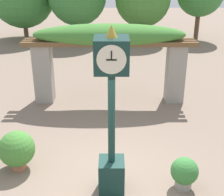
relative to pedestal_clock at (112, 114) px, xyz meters
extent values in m
plane|color=#7F6B5B|center=(-0.08, 0.21, -1.79)|extent=(60.00, 60.00, 0.00)
cube|color=#14332D|center=(0.00, 0.00, -1.42)|extent=(0.52, 0.52, 0.74)
cylinder|color=#14332D|center=(0.00, 0.00, -0.12)|extent=(0.14, 0.14, 1.87)
cylinder|color=gold|center=(0.00, 0.00, 0.84)|extent=(0.22, 0.22, 0.04)
cube|color=#14332D|center=(0.00, 0.00, 1.16)|extent=(0.61, 0.61, 0.61)
cylinder|color=beige|center=(0.00, -0.31, 1.16)|extent=(0.50, 0.02, 0.50)
cylinder|color=beige|center=(0.00, 0.31, 1.16)|extent=(0.50, 0.02, 0.50)
cube|color=black|center=(0.00, -0.33, 1.16)|extent=(0.17, 0.01, 0.02)
cube|color=black|center=(0.00, -0.33, 1.24)|extent=(0.02, 0.01, 0.16)
cone|color=gold|center=(0.00, 0.00, 1.57)|extent=(0.21, 0.21, 0.21)
cube|color=gray|center=(-2.31, 4.74, -0.79)|extent=(0.59, 0.59, 1.99)
cube|color=gray|center=(2.16, 4.74, -0.79)|extent=(0.59, 0.59, 1.99)
cube|color=brown|center=(-0.08, 4.44, 0.28)|extent=(5.66, 0.13, 0.15)
cube|color=brown|center=(-0.08, 4.74, 0.28)|extent=(5.66, 0.13, 0.15)
cube|color=brown|center=(-0.08, 5.03, 0.28)|extent=(5.66, 0.13, 0.15)
ellipsoid|color=#427F33|center=(-0.08, 4.74, 0.53)|extent=(4.97, 1.19, 0.70)
cylinder|color=#B26B4C|center=(-2.17, 0.77, -1.68)|extent=(0.33, 0.33, 0.21)
sphere|color=#427F33|center=(-2.17, 0.77, -1.26)|extent=(0.83, 0.83, 0.83)
cylinder|color=gray|center=(1.53, 0.08, -1.69)|extent=(0.36, 0.36, 0.20)
sphere|color=#387A38|center=(1.53, 0.08, -1.37)|extent=(0.58, 0.58, 0.58)
cylinder|color=brown|center=(-5.50, 14.69, -1.14)|extent=(0.28, 0.28, 1.29)
cylinder|color=brown|center=(-2.03, 13.76, -1.03)|extent=(0.28, 0.28, 1.51)
cylinder|color=brown|center=(1.84, 13.96, -1.10)|extent=(0.28, 0.28, 1.37)
cylinder|color=brown|center=(5.33, 14.39, -0.86)|extent=(0.28, 0.28, 1.85)
camera|label=1|loc=(0.01, -5.31, 2.61)|focal=50.00mm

